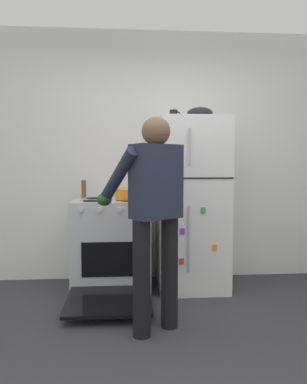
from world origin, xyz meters
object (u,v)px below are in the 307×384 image
(refrigerator, at_px, (191,204))
(person_cook, at_px, (153,204))
(pepper_mill, at_px, (84,189))
(mixing_bowl, at_px, (200,113))
(stove_range, at_px, (112,245))
(red_pot, at_px, (127,194))
(coffee_mug, at_px, (174,115))

(refrigerator, height_order, person_cook, refrigerator)
(pepper_mill, bearing_deg, mixing_bowl, -9.53)
(stove_range, height_order, pepper_mill, pepper_mill)
(person_cook, distance_m, red_pot, 0.92)
(refrigerator, distance_m, person_cook, 1.06)
(person_cook, relative_size, pepper_mill, 8.75)
(pepper_mill, bearing_deg, coffee_mug, -9.13)
(mixing_bowl, bearing_deg, refrigerator, -179.78)
(refrigerator, height_order, coffee_mug, coffee_mug)
(person_cook, xyz_separation_m, pepper_mill, (-0.65, 1.15, 0.05))
(refrigerator, relative_size, mixing_bowl, 6.67)
(stove_range, relative_size, coffee_mug, 10.89)
(refrigerator, distance_m, red_pot, 0.66)
(pepper_mill, xyz_separation_m, mixing_bowl, (1.19, -0.20, 0.77))
(red_pot, bearing_deg, pepper_mill, 151.48)
(stove_range, bearing_deg, person_cook, -69.48)
(person_cook, xyz_separation_m, mixing_bowl, (0.54, 0.95, 0.82))
(red_pot, bearing_deg, person_cook, -78.13)
(pepper_mill, relative_size, mixing_bowl, 0.71)
(stove_range, relative_size, mixing_bowl, 4.74)
(person_cook, bearing_deg, pepper_mill, 119.42)
(red_pot, height_order, pepper_mill, pepper_mill)
(pepper_mill, distance_m, mixing_bowl, 1.43)
(red_pot, relative_size, coffee_mug, 3.08)
(red_pot, relative_size, mixing_bowl, 1.34)
(refrigerator, bearing_deg, stove_range, -178.76)
(coffee_mug, bearing_deg, red_pot, -168.08)
(coffee_mug, bearing_deg, mixing_bowl, -10.99)
(stove_range, distance_m, pepper_mill, 0.67)
(refrigerator, xyz_separation_m, mixing_bowl, (0.08, 0.00, 0.92))
(red_pot, xyz_separation_m, coffee_mug, (0.47, 0.10, 0.80))
(refrigerator, xyz_separation_m, coffee_mug, (-0.18, 0.05, 0.91))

